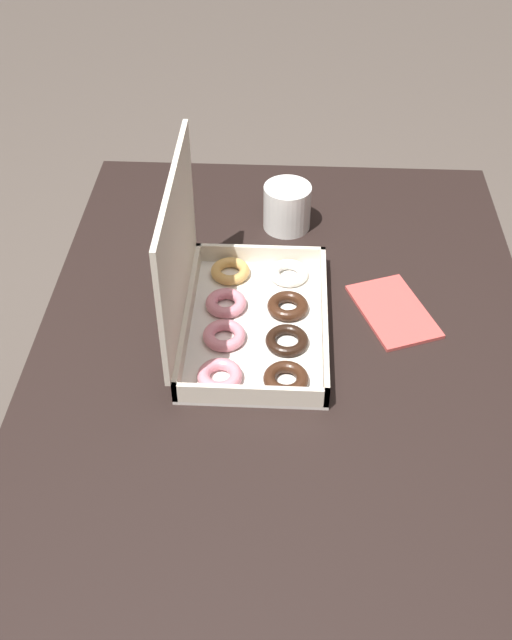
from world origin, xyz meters
TOP-DOWN VIEW (x-y plane):
  - ground_plane at (0.00, 0.00)m, footprint 8.00×8.00m
  - dining_table at (0.00, 0.00)m, footprint 1.04×0.80m
  - donut_box at (0.02, 0.09)m, footprint 0.34×0.23m
  - coffee_mug at (0.30, 0.01)m, footprint 0.09×0.09m
  - paper_napkin at (0.06, -0.17)m, footprint 0.19×0.15m

SIDE VIEW (x-z plane):
  - ground_plane at x=0.00m, z-range 0.00..0.00m
  - dining_table at x=0.00m, z-range 0.26..1.00m
  - paper_napkin at x=0.06m, z-range 0.74..0.75m
  - coffee_mug at x=0.30m, z-range 0.74..0.83m
  - donut_box at x=0.02m, z-range 0.66..0.93m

